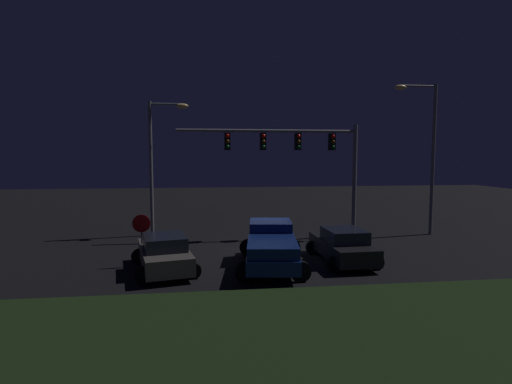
# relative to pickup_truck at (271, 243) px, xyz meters

# --- Properties ---
(ground_plane) EXTENTS (80.00, 80.00, 0.00)m
(ground_plane) POSITION_rel_pickup_truck_xyz_m (0.23, 2.80, -1.00)
(ground_plane) COLOR black
(grass_median) EXTENTS (24.03, 6.62, 0.10)m
(grass_median) POSITION_rel_pickup_truck_xyz_m (0.23, -6.44, -0.95)
(grass_median) COLOR black
(grass_median) RESTS_ON ground_plane
(pickup_truck) EXTENTS (3.35, 5.61, 1.80)m
(pickup_truck) POSITION_rel_pickup_truck_xyz_m (0.00, 0.00, 0.00)
(pickup_truck) COLOR navy
(pickup_truck) RESTS_ON ground_plane
(car_sedan) EXTENTS (3.08, 4.68, 1.51)m
(car_sedan) POSITION_rel_pickup_truck_xyz_m (-4.45, -0.13, -0.26)
(car_sedan) COLOR #514C47
(car_sedan) RESTS_ON ground_plane
(car_sedan_far) EXTENTS (2.55, 4.44, 1.51)m
(car_sedan_far) POSITION_rel_pickup_truck_xyz_m (3.28, 0.35, -0.26)
(car_sedan_far) COLOR black
(car_sedan_far) RESTS_ON ground_plane
(traffic_signal_gantry) EXTENTS (10.32, 0.56, 6.50)m
(traffic_signal_gantry) POSITION_rel_pickup_truck_xyz_m (2.51, 5.86, 4.03)
(traffic_signal_gantry) COLOR slate
(traffic_signal_gantry) RESTS_ON ground_plane
(street_lamp_left) EXTENTS (2.31, 0.44, 7.84)m
(street_lamp_left) POSITION_rel_pickup_truck_xyz_m (-5.45, 7.42, 3.94)
(street_lamp_left) COLOR slate
(street_lamp_left) RESTS_ON ground_plane
(street_lamp_right) EXTENTS (2.61, 0.44, 8.88)m
(street_lamp_right) POSITION_rel_pickup_truck_xyz_m (10.13, 5.72, 4.53)
(street_lamp_right) COLOR slate
(street_lamp_right) RESTS_ON ground_plane
(stop_sign) EXTENTS (0.76, 0.08, 2.23)m
(stop_sign) POSITION_rel_pickup_truck_xyz_m (-5.47, 0.72, 0.56)
(stop_sign) COLOR slate
(stop_sign) RESTS_ON ground_plane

